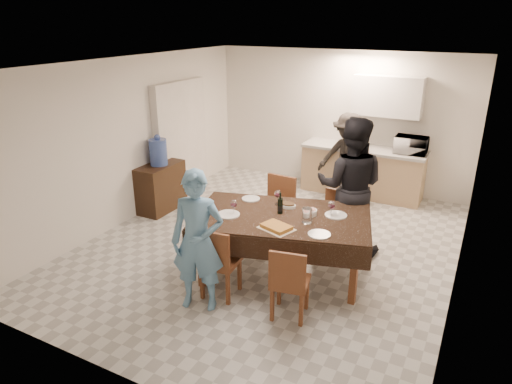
% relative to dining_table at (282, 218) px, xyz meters
% --- Properties ---
extents(floor, '(5.00, 6.00, 0.02)m').
position_rel_dining_table_xyz_m(floor, '(-0.46, 0.65, -0.80)').
color(floor, beige).
rests_on(floor, ground).
extents(ceiling, '(5.00, 6.00, 0.02)m').
position_rel_dining_table_xyz_m(ceiling, '(-0.46, 0.65, 1.80)').
color(ceiling, white).
rests_on(ceiling, wall_back).
extents(wall_back, '(5.00, 0.02, 2.60)m').
position_rel_dining_table_xyz_m(wall_back, '(-0.46, 3.65, 0.50)').
color(wall_back, silver).
rests_on(wall_back, floor).
extents(wall_front, '(5.00, 0.02, 2.60)m').
position_rel_dining_table_xyz_m(wall_front, '(-0.46, -2.35, 0.50)').
color(wall_front, silver).
rests_on(wall_front, floor).
extents(wall_left, '(0.02, 6.00, 2.60)m').
position_rel_dining_table_xyz_m(wall_left, '(-2.96, 0.65, 0.50)').
color(wall_left, silver).
rests_on(wall_left, floor).
extents(wall_right, '(0.02, 6.00, 2.60)m').
position_rel_dining_table_xyz_m(wall_right, '(2.04, 0.65, 0.50)').
color(wall_right, silver).
rests_on(wall_right, floor).
extents(stub_partition, '(0.15, 1.40, 2.10)m').
position_rel_dining_table_xyz_m(stub_partition, '(-2.88, 1.85, 0.25)').
color(stub_partition, silver).
rests_on(stub_partition, floor).
extents(kitchen_base_cabinet, '(2.20, 0.60, 0.86)m').
position_rel_dining_table_xyz_m(kitchen_base_cabinet, '(0.14, 3.33, -0.37)').
color(kitchen_base_cabinet, tan).
rests_on(kitchen_base_cabinet, floor).
extents(kitchen_worktop, '(2.24, 0.64, 0.05)m').
position_rel_dining_table_xyz_m(kitchen_worktop, '(0.14, 3.33, 0.08)').
color(kitchen_worktop, '#9A9A95').
rests_on(kitchen_worktop, kitchen_base_cabinet).
extents(upper_cabinet, '(1.20, 0.34, 0.70)m').
position_rel_dining_table_xyz_m(upper_cabinet, '(0.44, 3.47, 1.05)').
color(upper_cabinet, silver).
rests_on(upper_cabinet, wall_back).
extents(dining_table, '(2.41, 1.79, 0.84)m').
position_rel_dining_table_xyz_m(dining_table, '(0.00, 0.00, 0.00)').
color(dining_table, black).
rests_on(dining_table, floor).
extents(chair_near_left, '(0.46, 0.46, 0.49)m').
position_rel_dining_table_xyz_m(chair_near_left, '(-0.45, -0.84, -0.24)').
color(chair_near_left, brown).
rests_on(chair_near_left, floor).
extents(chair_near_right, '(0.47, 0.47, 0.48)m').
position_rel_dining_table_xyz_m(chair_near_right, '(0.45, -0.83, -0.26)').
color(chair_near_right, brown).
rests_on(chair_near_right, floor).
extents(chair_far_left, '(0.48, 0.48, 0.54)m').
position_rel_dining_table_xyz_m(chair_far_left, '(-0.45, 0.65, -0.19)').
color(chair_far_left, brown).
rests_on(chair_far_left, floor).
extents(chair_far_right, '(0.43, 0.43, 0.51)m').
position_rel_dining_table_xyz_m(chair_far_right, '(0.45, 0.66, -0.23)').
color(chair_far_right, brown).
rests_on(chair_far_right, floor).
extents(console, '(0.44, 0.88, 0.81)m').
position_rel_dining_table_xyz_m(console, '(-2.74, 1.02, -0.39)').
color(console, black).
rests_on(console, floor).
extents(water_jug, '(0.29, 0.29, 0.44)m').
position_rel_dining_table_xyz_m(water_jug, '(-2.74, 1.02, 0.23)').
color(water_jug, '#4462B4').
rests_on(water_jug, console).
extents(wine_bottle, '(0.07, 0.07, 0.28)m').
position_rel_dining_table_xyz_m(wine_bottle, '(-0.05, 0.05, 0.18)').
color(wine_bottle, black).
rests_on(wine_bottle, dining_table).
extents(water_pitcher, '(0.12, 0.12, 0.18)m').
position_rel_dining_table_xyz_m(water_pitcher, '(0.35, -0.05, 0.13)').
color(water_pitcher, white).
rests_on(water_pitcher, dining_table).
extents(savoury_tart, '(0.46, 0.40, 0.05)m').
position_rel_dining_table_xyz_m(savoury_tart, '(0.10, -0.38, 0.06)').
color(savoury_tart, '#BE7B37').
rests_on(savoury_tart, dining_table).
extents(salad_bowl, '(0.18, 0.18, 0.07)m').
position_rel_dining_table_xyz_m(salad_bowl, '(0.30, 0.18, 0.07)').
color(salad_bowl, silver).
rests_on(salad_bowl, dining_table).
extents(mushroom_dish, '(0.21, 0.21, 0.04)m').
position_rel_dining_table_xyz_m(mushroom_dish, '(-0.05, 0.28, 0.06)').
color(mushroom_dish, silver).
rests_on(mushroom_dish, dining_table).
extents(wine_glass_a, '(0.09, 0.09, 0.19)m').
position_rel_dining_table_xyz_m(wine_glass_a, '(-0.55, -0.25, 0.14)').
color(wine_glass_a, white).
rests_on(wine_glass_a, dining_table).
extents(wine_glass_b, '(0.09, 0.09, 0.21)m').
position_rel_dining_table_xyz_m(wine_glass_b, '(0.55, 0.25, 0.14)').
color(wine_glass_b, white).
rests_on(wine_glass_b, dining_table).
extents(wine_glass_c, '(0.09, 0.09, 0.20)m').
position_rel_dining_table_xyz_m(wine_glass_c, '(-0.20, 0.30, 0.14)').
color(wine_glass_c, white).
rests_on(wine_glass_c, dining_table).
extents(plate_near_left, '(0.29, 0.29, 0.02)m').
position_rel_dining_table_xyz_m(plate_near_left, '(-0.60, -0.30, 0.05)').
color(plate_near_left, silver).
rests_on(plate_near_left, dining_table).
extents(plate_near_right, '(0.26, 0.26, 0.01)m').
position_rel_dining_table_xyz_m(plate_near_right, '(0.60, -0.30, 0.05)').
color(plate_near_right, silver).
rests_on(plate_near_right, dining_table).
extents(plate_far_left, '(0.25, 0.25, 0.01)m').
position_rel_dining_table_xyz_m(plate_far_left, '(-0.60, 0.30, 0.05)').
color(plate_far_left, silver).
rests_on(plate_far_left, dining_table).
extents(plate_far_right, '(0.28, 0.28, 0.02)m').
position_rel_dining_table_xyz_m(plate_far_right, '(0.60, 0.30, 0.05)').
color(plate_far_right, silver).
rests_on(plate_far_right, dining_table).
extents(microwave, '(0.55, 0.37, 0.30)m').
position_rel_dining_table_xyz_m(microwave, '(0.96, 3.33, 0.26)').
color(microwave, silver).
rests_on(microwave, kitchen_worktop).
extents(person_near, '(0.70, 0.57, 1.65)m').
position_rel_dining_table_xyz_m(person_near, '(-0.55, -1.05, 0.02)').
color(person_near, '#5C90B7').
rests_on(person_near, floor).
extents(person_far, '(1.07, 0.90, 1.94)m').
position_rel_dining_table_xyz_m(person_far, '(0.55, 1.05, 0.17)').
color(person_far, black).
rests_on(person_far, floor).
extents(person_kitchen, '(1.04, 0.60, 1.61)m').
position_rel_dining_table_xyz_m(person_kitchen, '(-0.03, 2.88, 0.01)').
color(person_kitchen, black).
rests_on(person_kitchen, floor).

